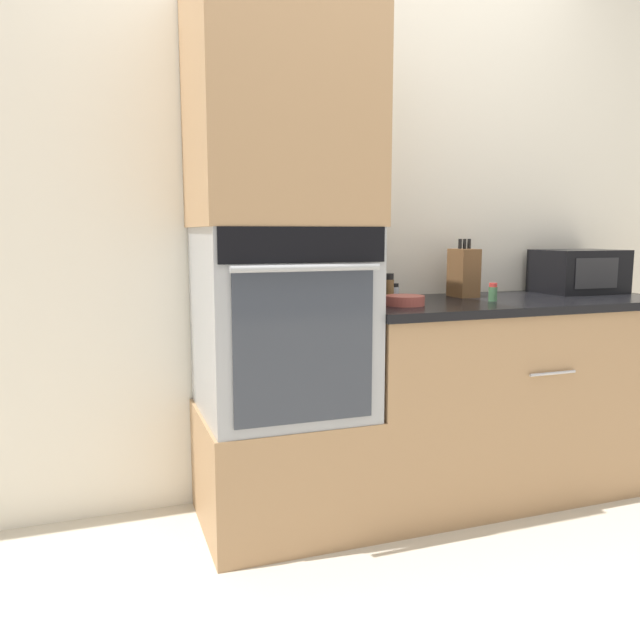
% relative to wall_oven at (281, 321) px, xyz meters
% --- Properties ---
extents(ground_plane, '(12.00, 12.00, 0.00)m').
position_rel_wall_oven_xyz_m(ground_plane, '(0.32, -0.30, -0.83)').
color(ground_plane, beige).
extents(wall_back, '(8.00, 0.05, 2.50)m').
position_rel_wall_oven_xyz_m(wall_back, '(0.32, 0.33, 0.42)').
color(wall_back, silver).
rests_on(wall_back, ground_plane).
extents(oven_cabinet_base, '(0.64, 0.60, 0.47)m').
position_rel_wall_oven_xyz_m(oven_cabinet_base, '(0.00, 0.00, -0.60)').
color(oven_cabinet_base, '#A87F56').
rests_on(oven_cabinet_base, ground_plane).
extents(wall_oven, '(0.62, 0.64, 0.72)m').
position_rel_wall_oven_xyz_m(wall_oven, '(0.00, 0.00, 0.00)').
color(wall_oven, '#9EA0A5').
rests_on(wall_oven, oven_cabinet_base).
extents(oven_cabinet_upper, '(0.64, 0.60, 0.90)m').
position_rel_wall_oven_xyz_m(oven_cabinet_upper, '(0.00, 0.00, 0.81)').
color(oven_cabinet_upper, '#A87F56').
rests_on(oven_cabinet_upper, wall_oven).
extents(counter_unit, '(1.48, 0.63, 0.88)m').
position_rel_wall_oven_xyz_m(counter_unit, '(1.05, 0.00, -0.39)').
color(counter_unit, '#A87F56').
rests_on(counter_unit, ground_plane).
extents(microwave, '(0.39, 0.29, 0.21)m').
position_rel_wall_oven_xyz_m(microwave, '(1.54, 0.13, 0.15)').
color(microwave, black).
rests_on(microwave, counter_unit).
extents(knife_block, '(0.10, 0.14, 0.26)m').
position_rel_wall_oven_xyz_m(knife_block, '(0.91, 0.15, 0.16)').
color(knife_block, brown).
rests_on(knife_block, counter_unit).
extents(bowl, '(0.16, 0.16, 0.04)m').
position_rel_wall_oven_xyz_m(bowl, '(0.50, -0.06, 0.07)').
color(bowl, '#B24C42').
rests_on(bowl, counter_unit).
extents(condiment_jar_near, '(0.04, 0.04, 0.12)m').
position_rel_wall_oven_xyz_m(condiment_jar_near, '(0.51, 0.10, 0.11)').
color(condiment_jar_near, brown).
rests_on(condiment_jar_near, counter_unit).
extents(condiment_jar_mid, '(0.04, 0.04, 0.07)m').
position_rel_wall_oven_xyz_m(condiment_jar_mid, '(0.57, 0.16, 0.08)').
color(condiment_jar_mid, silver).
rests_on(condiment_jar_mid, counter_unit).
extents(condiment_jar_far, '(0.04, 0.04, 0.08)m').
position_rel_wall_oven_xyz_m(condiment_jar_far, '(0.93, -0.05, 0.09)').
color(condiment_jar_far, '#427047').
rests_on(condiment_jar_far, counter_unit).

